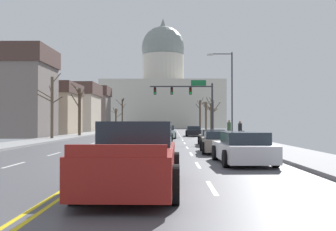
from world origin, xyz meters
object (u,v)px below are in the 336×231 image
Objects in this scene: sedan_near_00 at (194,131)px; sedan_oncoming_01 at (125,128)px; sedan_oncoming_00 at (141,130)px; sedan_oncoming_02 at (131,128)px; pickup_truck_near_06 at (134,159)px; pedestrian_01 at (229,128)px; street_lamp_right at (229,87)px; sedan_near_05 at (243,149)px; sedan_near_01 at (166,132)px; sedan_near_02 at (161,134)px; sedan_near_04 at (219,142)px; bicycle_parked at (243,137)px; sedan_oncoming_03 at (135,127)px; signal_gantry at (190,95)px; sedan_near_03 at (212,138)px; pedestrian_00 at (240,129)px.

sedan_oncoming_01 is (-10.20, 18.76, 0.04)m from sedan_near_00.
sedan_oncoming_02 is at bearing 100.65° from sedan_oncoming_00.
sedan_near_00 is 36.96m from pickup_truck_near_06.
street_lamp_right is at bearing 82.75° from pedestrian_01.
sedan_near_05 is (0.20, -30.79, 0.03)m from sedan_near_00.
street_lamp_right is 1.85× the size of sedan_near_01.
sedan_oncoming_02 is at bearing 99.58° from sedan_near_02.
sedan_near_02 is at bearing -81.18° from sedan_oncoming_00.
sedan_near_04 is 1.01× the size of sedan_oncoming_00.
sedan_near_05 is 15.71m from bicycle_parked.
sedan_oncoming_03 is 55.95m from bicycle_parked.
sedan_oncoming_00 is (-6.71, 7.06, -4.46)m from signal_gantry.
street_lamp_right reaches higher than sedan_near_01.
sedan_oncoming_03 is 51.00m from pedestrian_01.
pickup_truck_near_06 is 1.22× the size of sedan_oncoming_03.
sedan_oncoming_00 is (-9.82, 19.42, -4.37)m from street_lamp_right.
signal_gantry reaches higher than pickup_truck_near_06.
pedestrian_01 is at bearing 79.76° from sedan_near_04.
street_lamp_right is 30.94m from sedan_oncoming_01.
street_lamp_right is at bearing 83.24° from sedan_near_05.
sedan_near_02 is at bearing -159.71° from pedestrian_01.
pedestrian_01 is at bearing 93.82° from bicycle_parked.
sedan_near_00 is 28.59m from sedan_oncoming_02.
signal_gantry reaches higher than sedan_near_04.
sedan_near_00 is at bearing -74.93° from sedan_oncoming_03.
sedan_near_01 is at bearing -77.34° from sedan_oncoming_00.
signal_gantry is at bearing -57.31° from sedan_oncoming_01.
sedan_oncoming_01 is at bearing 105.74° from sedan_near_03.
pedestrian_00 is (13.59, -30.37, 0.43)m from sedan_oncoming_01.
sedan_oncoming_01 is (-12.99, 27.75, -4.33)m from street_lamp_right.
pickup_truck_near_06 reaches higher than sedan_near_05.
street_lamp_right reaches higher than sedan_near_05.
sedan_oncoming_02 is at bearing 89.26° from sedan_oncoming_01.
sedan_near_02 is 1.02× the size of sedan_near_05.
sedan_oncoming_02 is 39.17m from pedestrian_01.
pedestrian_01 is (13.11, -49.28, 0.49)m from sedan_oncoming_03.
pickup_truck_near_06 is at bearing -101.66° from sedan_near_03.
pedestrian_01 reaches higher than sedan_near_00.
street_lamp_right is 1.80× the size of sedan_oncoming_00.
street_lamp_right is at bearing 102.94° from pedestrian_00.
sedan_oncoming_03 reaches higher than sedan_oncoming_00.
street_lamp_right is 7.69m from sedan_near_01.
bicycle_parked is (2.75, 15.46, -0.09)m from sedan_near_05.
bicycle_parked is (6.13, -8.58, -0.12)m from sedan_near_01.
street_lamp_right is at bearing 77.23° from pickup_truck_near_06.
pedestrian_01 reaches higher than bicycle_parked.
sedan_near_02 is 13.04m from sedan_near_04.
sedan_oncoming_02 reaches higher than sedan_oncoming_01.
bicycle_parked is at bearing -23.36° from sedan_near_02.
sedan_near_03 is at bearing -88.41° from signal_gantry.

